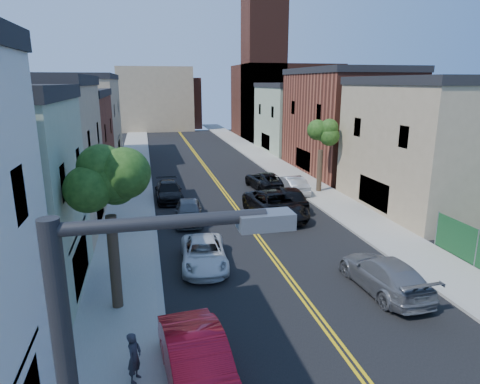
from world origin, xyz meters
TOP-DOWN VIEW (x-y plane):
  - sidewalk_left at (-7.90, 40.00)m, footprint 3.20×100.00m
  - sidewalk_right at (7.90, 40.00)m, footprint 3.20×100.00m
  - curb_left at (-6.15, 40.00)m, footprint 0.30×100.00m
  - curb_right at (6.15, 40.00)m, footprint 0.30×100.00m
  - bldg_left_tan_near at (-14.00, 25.00)m, footprint 9.00×10.00m
  - bldg_left_brick at (-14.00, 36.00)m, footprint 9.00×12.00m
  - bldg_left_tan_far at (-14.00, 50.00)m, footprint 9.00×16.00m
  - bldg_right_tan at (14.00, 24.00)m, footprint 9.00×12.00m
  - bldg_right_brick at (14.00, 38.00)m, footprint 9.00×14.00m
  - bldg_right_palegrn at (14.00, 52.00)m, footprint 9.00×12.00m
  - church at (16.33, 67.07)m, footprint 16.20×14.20m
  - backdrop_left at (-4.00, 82.00)m, footprint 14.00×8.00m
  - backdrop_center at (0.00, 86.00)m, footprint 10.00×8.00m
  - tree_left_mid at (-7.88, 14.01)m, footprint 5.20×5.20m
  - tree_right_far at (7.92, 30.01)m, footprint 4.40×4.40m
  - red_sedan at (-5.22, 8.56)m, footprint 2.29×5.37m
  - white_pickup at (-3.80, 17.43)m, footprint 2.64×5.06m
  - grey_car_left at (-3.80, 24.61)m, footprint 2.25×4.65m
  - black_car_left at (-4.80, 30.47)m, footprint 2.10×5.03m
  - grey_car_right at (3.80, 13.05)m, footprint 2.40×5.48m
  - black_car_right at (3.88, 26.18)m, footprint 2.43×5.17m
  - silver_car_right at (5.42, 30.23)m, footprint 1.93×4.79m
  - dark_car_right_far at (3.80, 32.26)m, footprint 2.97×5.63m
  - black_suv_lane at (2.21, 24.36)m, footprint 3.71×6.63m
  - pedestrian_left at (-7.11, 9.22)m, footprint 0.61×0.71m

SIDE VIEW (x-z plane):
  - sidewalk_left at x=-7.90m, z-range 0.00..0.15m
  - sidewalk_right at x=7.90m, z-range 0.00..0.15m
  - curb_left at x=-6.15m, z-range 0.00..0.15m
  - curb_right at x=6.15m, z-range 0.00..0.15m
  - white_pickup at x=-3.80m, z-range 0.00..1.36m
  - black_car_left at x=-4.80m, z-range 0.00..1.45m
  - dark_car_right_far at x=3.80m, z-range 0.00..1.51m
  - grey_car_left at x=-3.80m, z-range 0.00..1.53m
  - silver_car_right at x=5.42m, z-range 0.00..1.55m
  - grey_car_right at x=3.80m, z-range 0.00..1.57m
  - black_car_right at x=3.88m, z-range 0.00..1.71m
  - red_sedan at x=-5.22m, z-range 0.00..1.72m
  - black_suv_lane at x=2.21m, z-range 0.00..1.75m
  - pedestrian_left at x=-7.11m, z-range 0.15..1.79m
  - bldg_left_brick at x=-14.00m, z-range 0.00..8.00m
  - bldg_right_palegrn at x=14.00m, z-range 0.00..8.50m
  - bldg_left_tan_near at x=-14.00m, z-range 0.00..9.00m
  - bldg_right_tan at x=14.00m, z-range 0.00..9.00m
  - bldg_left_tan_far at x=-14.00m, z-range 0.00..9.50m
  - bldg_right_brick at x=14.00m, z-range 0.00..10.00m
  - backdrop_center at x=0.00m, z-range 0.00..10.00m
  - tree_right_far at x=7.92m, z-range 1.74..9.77m
  - backdrop_left at x=-4.00m, z-range 0.00..12.00m
  - tree_left_mid at x=-7.88m, z-range 1.94..11.23m
  - church at x=16.33m, z-range -4.06..18.54m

